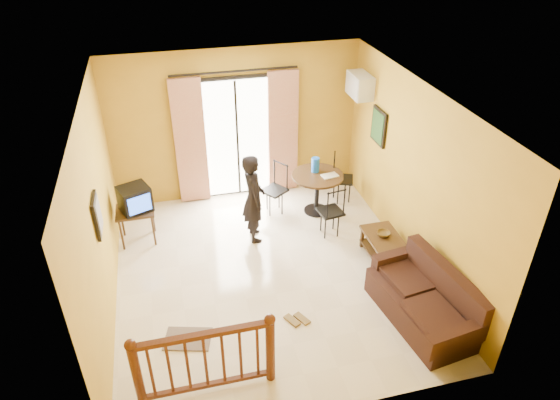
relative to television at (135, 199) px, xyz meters
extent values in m
plane|color=beige|center=(1.87, -1.35, -0.81)|extent=(5.00, 5.00, 0.00)
plane|color=white|center=(1.87, -1.35, 1.99)|extent=(5.00, 5.00, 0.00)
plane|color=#B78C23|center=(1.87, 1.15, 0.59)|extent=(4.50, 0.00, 4.50)
plane|color=#B78C23|center=(1.87, -3.85, 0.59)|extent=(4.50, 0.00, 4.50)
plane|color=#B78C23|center=(-0.38, -1.35, 0.59)|extent=(0.00, 5.00, 5.00)
plane|color=#B78C23|center=(4.12, -1.35, 0.59)|extent=(0.00, 5.00, 5.00)
cube|color=black|center=(1.87, 1.14, 0.34)|extent=(1.34, 0.03, 2.34)
cube|color=white|center=(1.87, 1.10, 0.34)|extent=(1.20, 0.04, 2.20)
cube|color=black|center=(1.87, 1.08, 0.34)|extent=(0.04, 0.02, 2.20)
cube|color=beige|center=(1.02, 1.05, 0.39)|extent=(0.55, 0.08, 2.35)
cube|color=beige|center=(2.72, 1.05, 0.39)|extent=(0.55, 0.08, 2.35)
cylinder|color=black|center=(1.87, 1.05, 1.61)|extent=(2.20, 0.04, 0.04)
cube|color=black|center=(-0.03, 0.00, -0.23)|extent=(0.60, 0.50, 0.04)
cylinder|color=black|center=(-0.28, -0.20, -0.52)|extent=(0.04, 0.04, 0.58)
cylinder|color=black|center=(0.22, -0.20, -0.52)|extent=(0.04, 0.04, 0.58)
cylinder|color=black|center=(-0.28, 0.21, -0.52)|extent=(0.04, 0.04, 0.58)
cylinder|color=black|center=(0.22, 0.21, -0.52)|extent=(0.04, 0.04, 0.58)
cube|color=black|center=(0.00, 0.00, 0.00)|extent=(0.58, 0.55, 0.41)
cube|color=#2A60FE|center=(0.08, -0.19, 0.00)|extent=(0.35, 0.15, 0.29)
cube|color=black|center=(-0.35, -1.55, 0.74)|extent=(0.04, 0.42, 0.52)
cube|color=#5D5550|center=(-0.33, -1.55, 0.74)|extent=(0.01, 0.34, 0.44)
cylinder|color=black|center=(3.11, 0.13, -0.07)|extent=(0.91, 0.91, 0.04)
cylinder|color=black|center=(3.11, 0.13, -0.44)|extent=(0.08, 0.08, 0.74)
cylinder|color=black|center=(3.11, 0.13, -0.80)|extent=(0.45, 0.45, 0.03)
cylinder|color=blue|center=(3.11, 0.26, 0.08)|extent=(0.14, 0.14, 0.27)
cube|color=beige|center=(3.30, 0.03, -0.04)|extent=(0.31, 0.23, 0.02)
cube|color=silver|center=(3.97, 0.60, 1.34)|extent=(0.30, 0.60, 0.40)
cube|color=gray|center=(3.82, 0.60, 1.34)|extent=(0.02, 0.56, 0.36)
cube|color=black|center=(4.09, -0.05, 0.84)|extent=(0.04, 0.50, 0.60)
cube|color=black|center=(4.06, -0.05, 0.84)|extent=(0.01, 0.42, 0.52)
cube|color=black|center=(3.72, -1.48, -0.42)|extent=(0.51, 0.92, 0.04)
cube|color=black|center=(3.72, -1.48, -0.69)|extent=(0.47, 0.88, 0.03)
cube|color=black|center=(3.51, -1.89, -0.62)|extent=(0.05, 0.05, 0.39)
cube|color=black|center=(3.92, -1.89, -0.62)|extent=(0.05, 0.05, 0.39)
cube|color=black|center=(3.51, -1.08, -0.62)|extent=(0.05, 0.05, 0.39)
cube|color=black|center=(3.92, -1.08, -0.62)|extent=(0.05, 0.05, 0.39)
imported|color=brown|center=(3.72, -1.39, -0.37)|extent=(0.27, 0.27, 0.06)
cube|color=black|center=(3.67, -2.79, -0.61)|extent=(1.01, 1.70, 0.40)
cube|color=black|center=(3.97, -2.79, -0.26)|extent=(0.40, 1.61, 0.55)
cube|color=black|center=(3.67, -3.58, -0.39)|extent=(0.82, 0.27, 0.30)
cube|color=black|center=(3.67, -2.01, -0.39)|extent=(0.82, 0.27, 0.30)
cube|color=black|center=(3.62, -3.14, -0.38)|extent=(0.64, 0.72, 0.10)
cube|color=black|center=(3.62, -2.44, -0.38)|extent=(0.64, 0.72, 0.10)
imported|color=black|center=(1.86, -0.38, -0.04)|extent=(0.37, 0.56, 1.54)
cylinder|color=#471E0F|center=(-0.03, -3.25, -0.35)|extent=(0.11, 0.11, 0.92)
cylinder|color=#471E0F|center=(1.47, -3.25, -0.35)|extent=(0.11, 0.11, 0.92)
sphere|color=#471E0F|center=(-0.03, -3.25, 0.16)|extent=(0.13, 0.13, 0.13)
sphere|color=#471E0F|center=(1.47, -3.25, 0.16)|extent=(0.13, 0.13, 0.13)
cube|color=#471E0F|center=(0.72, -3.25, 0.11)|extent=(1.55, 0.08, 0.06)
cube|color=#471E0F|center=(0.72, -3.25, -0.71)|extent=(1.55, 0.06, 0.05)
cube|color=#62554E|center=(0.55, -2.40, -0.80)|extent=(0.69, 0.55, 0.02)
cube|color=brown|center=(1.96, -2.42, -0.80)|extent=(0.20, 0.27, 0.03)
cube|color=brown|center=(2.10, -2.42, -0.80)|extent=(0.20, 0.27, 0.03)
camera|label=1|loc=(0.61, -7.14, 4.20)|focal=32.00mm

